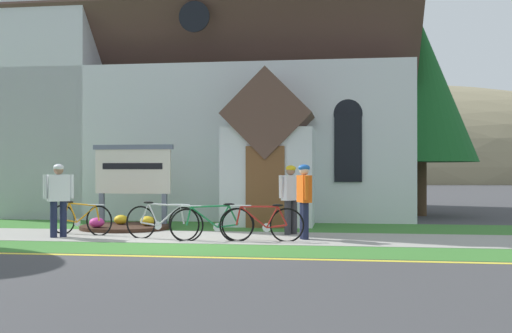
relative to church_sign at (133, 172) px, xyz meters
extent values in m
plane|color=#3D3D3F|center=(2.07, 0.40, -1.43)|extent=(140.00, 140.00, 0.00)
cube|color=#99968E|center=(1.20, -2.07, -1.42)|extent=(32.00, 2.49, 0.01)
cube|color=#38722D|center=(1.20, -4.16, -1.42)|extent=(32.00, 1.68, 0.01)
cube|color=#38722D|center=(1.20, 0.50, -1.42)|extent=(24.00, 2.66, 0.01)
cube|color=yellow|center=(1.20, -5.14, -1.42)|extent=(28.00, 0.16, 0.01)
cube|color=silver|center=(1.20, 6.82, 0.86)|extent=(12.46, 9.97, 4.58)
cube|color=brown|center=(1.20, 6.82, 5.02)|extent=(12.96, 10.15, 10.15)
cube|color=silver|center=(-3.61, 3.26, 4.55)|extent=(2.85, 2.85, 11.95)
cube|color=silver|center=(3.44, 1.03, -0.13)|extent=(2.40, 1.60, 2.60)
cube|color=brown|center=(3.44, 1.03, 1.52)|extent=(2.40, 1.80, 2.40)
cube|color=brown|center=(3.44, 0.21, -0.38)|extent=(1.00, 0.06, 2.10)
cube|color=black|center=(5.56, 1.80, 0.67)|extent=(0.76, 0.06, 1.90)
cone|color=black|center=(5.56, 1.80, 1.62)|extent=(0.80, 0.06, 0.80)
cylinder|color=black|center=(1.20, 1.80, 4.46)|extent=(0.90, 0.06, 0.90)
cube|color=slate|center=(-0.86, 0.05, -0.99)|extent=(0.12, 0.12, 0.87)
cube|color=slate|center=(0.86, -0.04, -0.99)|extent=(0.12, 0.12, 0.87)
cube|color=silver|center=(0.00, 0.00, 0.02)|extent=(2.06, 0.19, 1.15)
cube|color=slate|center=(0.00, 0.00, 0.66)|extent=(2.18, 0.23, 0.12)
cube|color=black|center=(0.00, -0.04, 0.16)|extent=(1.64, 0.10, 0.16)
cylinder|color=#382319|center=(0.00, -0.56, -1.38)|extent=(2.24, 2.24, 0.10)
ellipsoid|color=gold|center=(0.59, -0.62, -1.21)|extent=(0.36, 0.36, 0.24)
ellipsoid|color=gold|center=(-0.20, -0.33, -1.21)|extent=(0.36, 0.36, 0.24)
ellipsoid|color=#CC338C|center=(-0.46, -1.25, -1.21)|extent=(0.36, 0.36, 0.24)
torus|color=black|center=(1.05, -2.50, -1.08)|extent=(0.72, 0.18, 0.73)
torus|color=black|center=(2.07, -2.70, -1.08)|extent=(0.72, 0.18, 0.73)
cylinder|color=#B7B7BC|center=(1.72, -2.63, -0.91)|extent=(0.56, 0.15, 0.47)
cylinder|color=#B7B7BC|center=(1.61, -2.61, -0.68)|extent=(0.76, 0.19, 0.06)
cylinder|color=#B7B7BC|center=(1.35, -2.56, -0.90)|extent=(0.26, 0.09, 0.48)
cylinder|color=#B7B7BC|center=(1.26, -2.54, -1.11)|extent=(0.42, 0.12, 0.09)
cylinder|color=#B7B7BC|center=(1.14, -2.52, -0.88)|extent=(0.22, 0.08, 0.43)
cylinder|color=#B7B7BC|center=(2.03, -2.70, -0.89)|extent=(0.12, 0.06, 0.39)
ellipsoid|color=black|center=(1.24, -2.54, -0.64)|extent=(0.25, 0.13, 0.05)
cylinder|color=silver|center=(1.99, -2.69, -0.67)|extent=(0.44, 0.11, 0.03)
cylinder|color=silver|center=(1.46, -2.58, -1.13)|extent=(0.18, 0.06, 0.18)
torus|color=black|center=(3.21, -2.60, -1.09)|extent=(0.69, 0.25, 0.71)
torus|color=black|center=(2.18, -2.92, -1.09)|extent=(0.69, 0.25, 0.71)
cylinder|color=#19723F|center=(2.53, -2.81, -0.93)|extent=(0.57, 0.21, 0.46)
cylinder|color=#19723F|center=(2.65, -2.78, -0.70)|extent=(0.77, 0.27, 0.06)
cylinder|color=#19723F|center=(2.91, -2.69, -0.92)|extent=(0.27, 0.11, 0.47)
cylinder|color=#19723F|center=(3.01, -2.66, -1.12)|extent=(0.43, 0.16, 0.09)
cylinder|color=#19723F|center=(3.12, -2.63, -0.89)|extent=(0.23, 0.10, 0.42)
cylinder|color=#19723F|center=(2.22, -2.91, -0.90)|extent=(0.13, 0.07, 0.39)
ellipsoid|color=black|center=(3.03, -2.66, -0.66)|extent=(0.25, 0.15, 0.05)
cylinder|color=silver|center=(2.27, -2.90, -0.69)|extent=(0.43, 0.16, 0.03)
cylinder|color=silver|center=(2.80, -2.73, -1.14)|extent=(0.18, 0.07, 0.18)
torus|color=black|center=(4.25, -2.67, -1.08)|extent=(0.72, 0.12, 0.72)
torus|color=black|center=(3.21, -2.78, -1.08)|extent=(0.72, 0.12, 0.72)
cylinder|color=#A51E19|center=(3.57, -2.75, -0.92)|extent=(0.57, 0.10, 0.46)
cylinder|color=#A51E19|center=(3.68, -2.73, -0.70)|extent=(0.77, 0.12, 0.04)
cylinder|color=#A51E19|center=(3.95, -2.70, -0.92)|extent=(0.26, 0.06, 0.45)
cylinder|color=#A51E19|center=(4.04, -2.69, -1.11)|extent=(0.42, 0.08, 0.09)
cylinder|color=#A51E19|center=(4.16, -2.68, -0.89)|extent=(0.22, 0.06, 0.40)
cylinder|color=#A51E19|center=(3.25, -2.78, -0.89)|extent=(0.12, 0.05, 0.39)
ellipsoid|color=black|center=(4.06, -2.69, -0.67)|extent=(0.25, 0.11, 0.05)
cylinder|color=silver|center=(3.29, -2.78, -0.68)|extent=(0.44, 0.08, 0.03)
cylinder|color=silver|center=(3.84, -2.71, -1.14)|extent=(0.18, 0.04, 0.18)
torus|color=black|center=(-1.06, -1.82, -1.09)|extent=(0.69, 0.20, 0.70)
torus|color=black|center=(-0.08, -2.05, -1.09)|extent=(0.69, 0.20, 0.70)
cylinder|color=orange|center=(-0.41, -1.97, -0.95)|extent=(0.54, 0.16, 0.42)
cylinder|color=orange|center=(-0.52, -1.95, -0.73)|extent=(0.74, 0.21, 0.08)
cylinder|color=orange|center=(-0.78, -1.89, -0.93)|extent=(0.26, 0.09, 0.45)
cylinder|color=orange|center=(-0.87, -1.87, -1.12)|extent=(0.41, 0.13, 0.09)
cylinder|color=orange|center=(-0.97, -1.84, -0.90)|extent=(0.22, 0.08, 0.40)
cylinder|color=orange|center=(-0.12, -2.04, -0.92)|extent=(0.12, 0.06, 0.35)
ellipsoid|color=black|center=(-0.89, -1.86, -0.68)|extent=(0.25, 0.13, 0.05)
cylinder|color=silver|center=(-0.16, -2.03, -0.73)|extent=(0.43, 0.13, 0.03)
cylinder|color=silver|center=(-0.67, -1.91, -1.14)|extent=(0.18, 0.06, 0.18)
cylinder|color=#2D2D33|center=(4.29, -1.23, -1.03)|extent=(0.15, 0.15, 0.79)
cylinder|color=#2D2D33|center=(4.16, -1.38, -1.03)|extent=(0.15, 0.15, 0.79)
cube|color=silver|center=(4.22, -1.30, -0.35)|extent=(0.44, 0.46, 0.58)
sphere|color=#936B51|center=(4.22, -1.30, 0.04)|extent=(0.20, 0.20, 0.20)
ellipsoid|color=gold|center=(4.22, -1.30, 0.10)|extent=(0.33, 0.33, 0.14)
cylinder|color=silver|center=(4.43, -1.12, -0.32)|extent=(0.09, 0.23, 0.52)
cylinder|color=silver|center=(4.01, -1.48, -0.32)|extent=(0.09, 0.16, 0.53)
cylinder|color=#191E38|center=(-0.71, -2.54, -1.03)|extent=(0.15, 0.15, 0.80)
cylinder|color=#191E38|center=(-0.87, -2.67, -1.03)|extent=(0.15, 0.15, 0.80)
cube|color=silver|center=(-0.79, -2.60, -0.33)|extent=(0.48, 0.44, 0.58)
sphere|color=#936B51|center=(-0.79, -2.60, 0.06)|extent=(0.21, 0.21, 0.21)
ellipsoid|color=silver|center=(-0.79, -2.60, 0.12)|extent=(0.33, 0.34, 0.14)
cylinder|color=silver|center=(-0.55, -2.46, -0.30)|extent=(0.09, 0.10, 0.53)
cylinder|color=silver|center=(-1.03, -2.75, -0.30)|extent=(0.09, 0.11, 0.53)
cylinder|color=#191E38|center=(4.61, -2.30, -1.03)|extent=(0.15, 0.15, 0.80)
cylinder|color=#191E38|center=(4.56, -2.18, -1.03)|extent=(0.15, 0.15, 0.80)
cube|color=#E55914|center=(4.59, -2.24, -0.34)|extent=(0.35, 0.49, 0.58)
sphere|color=beige|center=(4.59, -2.24, 0.05)|extent=(0.21, 0.21, 0.21)
ellipsoid|color=#1E59B2|center=(4.59, -2.24, 0.11)|extent=(0.32, 0.30, 0.14)
cylinder|color=#E55914|center=(4.65, -2.51, -0.31)|extent=(0.09, 0.15, 0.53)
cylinder|color=#E55914|center=(4.52, -1.97, -0.31)|extent=(0.09, 0.19, 0.53)
cylinder|color=#4C3823|center=(7.93, 5.07, -0.56)|extent=(0.36, 0.36, 1.74)
cone|color=#195623|center=(7.93, 5.07, 2.60)|extent=(3.61, 3.61, 4.57)
ellipsoid|color=#847A5B|center=(2.31, 67.31, -1.43)|extent=(103.65, 44.85, 25.59)
camera|label=1|loc=(5.37, -15.40, 0.07)|focal=43.19mm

